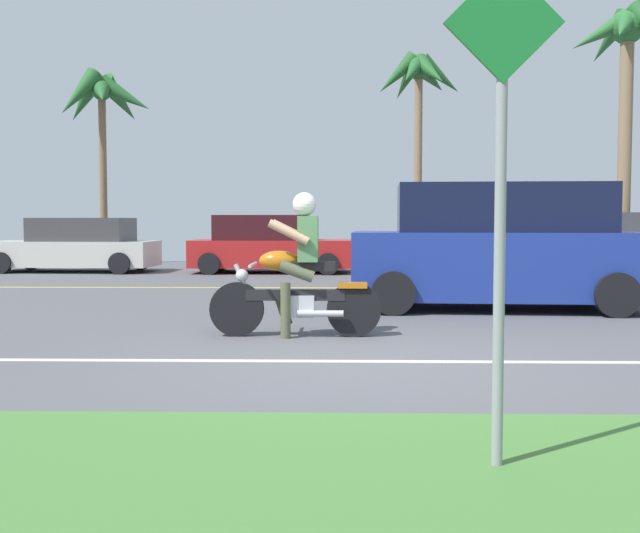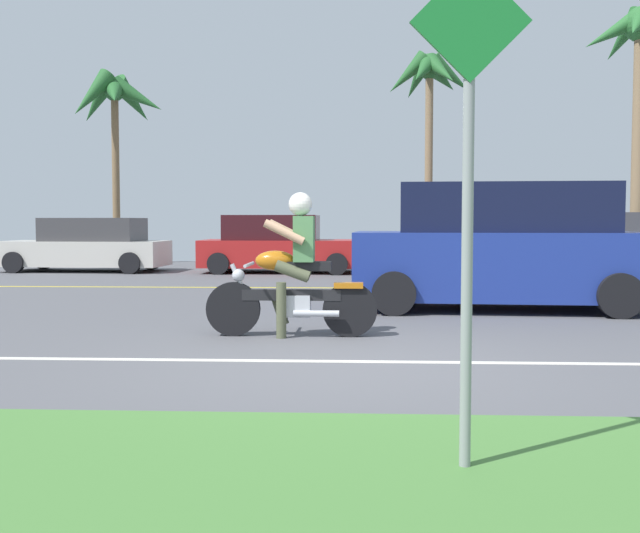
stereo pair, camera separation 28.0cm
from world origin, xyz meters
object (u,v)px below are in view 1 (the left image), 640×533
Objects in this scene: street_sign at (501,169)px; palm_tree_2 at (419,85)px; parked_car_0 at (76,246)px; parked_car_2 at (489,248)px; parked_car_1 at (269,246)px; suv_nearby at (497,248)px; parked_car_3 at (635,243)px; palm_tree_0 at (627,52)px; motorcyclist at (297,276)px; palm_tree_1 at (102,103)px.

palm_tree_2 is at bearing 85.28° from street_sign.
parked_car_2 reaches higher than parked_car_0.
street_sign is at bearing -94.72° from palm_tree_2.
suv_nearby is at bearing -62.34° from parked_car_1.
parked_car_3 is 5.78m from palm_tree_0.
suv_nearby is at bearing 78.23° from street_sign.
palm_tree_1 reaches higher than motorcyclist.
palm_tree_1 is at bearing 170.71° from parked_car_3.
street_sign is at bearing -63.92° from parked_car_0.
street_sign reaches higher than motorcyclist.
suv_nearby is 0.75× the size of palm_tree_2.
palm_tree_1 is at bearing 114.88° from motorcyclist.
parked_car_1 is at bearing 99.48° from street_sign.
parked_car_1 is at bearing -165.12° from palm_tree_0.
parked_car_1 is 7.96m from palm_tree_1.
palm_tree_2 reaches higher than parked_car_3.
parked_car_2 is at bearing -7.54° from parked_car_0.
suv_nearby is 1.12× the size of parked_car_3.
palm_tree_0 is 1.27× the size of palm_tree_1.
street_sign is at bearing -113.39° from parked_car_3.
motorcyclist is at bearing -83.16° from parked_car_1.
palm_tree_1 is 2.26× the size of street_sign.
parked_car_2 is at bearing -66.65° from palm_tree_2.
street_sign reaches higher than parked_car_2.
palm_tree_0 is 15.90m from palm_tree_1.
parked_car_2 is 0.61× the size of palm_tree_1.
suv_nearby is 7.00m from parked_car_2.
parked_car_3 is at bearing 54.52° from motorcyclist.
parked_car_1 is 0.70× the size of palm_tree_1.
palm_tree_1 is (-0.33, 3.59, 4.37)m from parked_car_0.
motorcyclist is at bearing -123.02° from palm_tree_0.
street_sign is (1.33, -4.86, 0.92)m from motorcyclist.
palm_tree_2 is 18.30m from street_sign.
parked_car_0 is 1.65× the size of street_sign.
parked_car_3 is (15.26, 1.04, 0.06)m from parked_car_0.
motorcyclist is 0.26× the size of palm_tree_0.
street_sign is (-1.48, -17.88, -3.60)m from palm_tree_2.
motorcyclist is at bearing 105.32° from street_sign.
parked_car_1 is at bearing 117.66° from suv_nearby.
parked_car_2 is at bearing 78.88° from street_sign.
motorcyclist is 15.03m from parked_car_3.
palm_tree_1 is 9.83m from palm_tree_2.
street_sign is at bearing -101.12° from parked_car_2.
parked_car_3 is at bearing 6.74° from parked_car_1.
palm_tree_2 is (2.81, 13.03, 4.51)m from motorcyclist.
parked_car_2 is 0.60× the size of palm_tree_2.
palm_tree_1 is (-15.82, 1.00, -1.26)m from palm_tree_0.
suv_nearby is 10.99m from parked_car_3.
motorcyclist is at bearing -125.48° from parked_car_3.
motorcyclist is at bearing -59.76° from parked_car_0.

